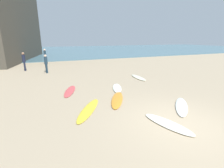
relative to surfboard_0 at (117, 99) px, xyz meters
name	(u,v)px	position (x,y,z in m)	size (l,w,h in m)	color
ground_plane	(179,124)	(1.16, -3.06, -0.04)	(120.00, 120.00, 0.00)	tan
ocean_water	(64,50)	(1.16, 36.17, 0.00)	(120.00, 40.00, 0.08)	slate
surfboard_0	(117,99)	(0.00, 0.00, 0.00)	(0.55, 2.46, 0.09)	orange
surfboard_1	(70,91)	(-2.05, 2.33, -0.01)	(0.51, 2.25, 0.06)	#DD4D50
surfboard_2	(181,106)	(2.40, -1.90, 0.00)	(0.52, 2.32, 0.09)	silver
surfboard_3	(89,110)	(-1.66, -0.65, -0.01)	(0.52, 2.59, 0.07)	yellow
surfboard_4	(168,124)	(0.73, -2.95, 0.00)	(0.59, 2.02, 0.08)	silver
surfboard_5	(138,77)	(3.50, 3.79, 0.00)	(0.58, 2.25, 0.09)	#ECEBC7
surfboard_6	(117,88)	(0.78, 1.81, 0.00)	(0.53, 1.97, 0.09)	white
beachgoer_near	(45,55)	(-3.25, 14.44, 0.98)	(0.39, 0.39, 1.82)	#1E3342
beachgoer_mid	(24,61)	(-5.15, 10.45, 0.95)	(0.33, 0.34, 1.77)	#191E33
beachgoer_far	(46,63)	(-3.22, 8.56, 0.88)	(0.34, 0.34, 1.66)	#1E3342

